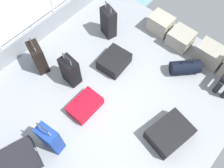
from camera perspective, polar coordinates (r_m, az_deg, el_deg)
ground_plane at (r=4.82m, az=-1.41°, el=-4.10°), size 4.40×5.20×0.06m
gunwale_port at (r=5.66m, az=-18.29°, el=10.46°), size 0.06×5.20×0.45m
railing_port at (r=5.28m, az=-19.99°, el=14.29°), size 0.04×4.20×1.02m
sea_wake at (r=7.03m, az=-24.31°, el=12.91°), size 12.00×12.00×0.01m
cargo_crate_0 at (r=5.79m, az=11.34°, el=13.74°), size 0.54×0.40×0.40m
cargo_crate_1 at (r=5.61m, az=15.84°, el=10.23°), size 0.53×0.46×0.37m
cargo_crate_2 at (r=5.52m, az=22.07°, el=6.54°), size 0.60×0.40×0.41m
suitcase_0 at (r=5.11m, az=0.51°, el=5.39°), size 0.55×0.65×0.26m
suitcase_1 at (r=4.27m, az=-14.31°, el=-12.35°), size 0.39×0.25×0.91m
suitcase_2 at (r=5.50m, az=-0.84°, el=14.33°), size 0.40×0.31×0.87m
suitcase_3 at (r=4.51m, az=13.40°, el=-11.23°), size 0.69×0.84×0.28m
suitcase_4 at (r=4.66m, az=-6.38°, el=-5.04°), size 0.43×0.64×0.20m
suitcase_5 at (r=4.80m, az=-9.80°, el=3.05°), size 0.37×0.27×0.81m
suitcase_6 at (r=5.12m, az=-16.98°, el=5.99°), size 0.44×0.33×0.81m
suitcase_8 at (r=4.59m, az=-20.95°, el=-16.34°), size 0.73×0.75×0.21m
duffel_bag at (r=5.22m, az=16.81°, el=3.79°), size 0.62×0.64×0.42m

